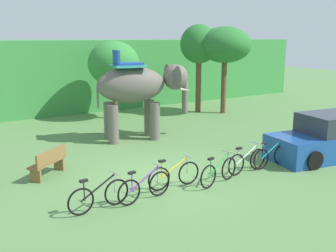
{
  "coord_description": "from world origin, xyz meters",
  "views": [
    {
      "loc": [
        -5.98,
        -10.07,
        4.3
      ],
      "look_at": [
        0.93,
        1.0,
        1.3
      ],
      "focal_mm": 41.55,
      "sensor_mm": 36.0,
      "label": 1
    }
  ],
  "objects_px": {
    "bike_black": "(99,196)",
    "bike_yellow": "(174,175)",
    "tree_far_left": "(225,45)",
    "bike_teal": "(271,156)",
    "tree_center_left": "(199,45)",
    "elephant": "(139,88)",
    "wooden_bench": "(49,162)",
    "bike_green": "(219,172)",
    "bike_purple": "(145,187)",
    "parked_car": "(326,140)",
    "bike_white": "(247,161)",
    "tree_far_right": "(114,64)"
  },
  "relations": [
    {
      "from": "elephant",
      "to": "tree_far_left",
      "type": "bearing_deg",
      "value": 20.87
    },
    {
      "from": "elephant",
      "to": "bike_black",
      "type": "distance_m",
      "value": 7.39
    },
    {
      "from": "tree_center_left",
      "to": "tree_far_left",
      "type": "relative_size",
      "value": 1.03
    },
    {
      "from": "bike_black",
      "to": "bike_yellow",
      "type": "distance_m",
      "value": 2.44
    },
    {
      "from": "tree_center_left",
      "to": "parked_car",
      "type": "height_order",
      "value": "tree_center_left"
    },
    {
      "from": "bike_purple",
      "to": "bike_white",
      "type": "height_order",
      "value": "same"
    },
    {
      "from": "bike_purple",
      "to": "bike_teal",
      "type": "relative_size",
      "value": 1.0
    },
    {
      "from": "tree_center_left",
      "to": "tree_far_left",
      "type": "distance_m",
      "value": 1.46
    },
    {
      "from": "tree_center_left",
      "to": "bike_green",
      "type": "height_order",
      "value": "tree_center_left"
    },
    {
      "from": "bike_green",
      "to": "tree_far_right",
      "type": "bearing_deg",
      "value": 82.39
    },
    {
      "from": "bike_black",
      "to": "bike_yellow",
      "type": "relative_size",
      "value": 1.0
    },
    {
      "from": "bike_black",
      "to": "bike_white",
      "type": "bearing_deg",
      "value": 1.33
    },
    {
      "from": "tree_far_right",
      "to": "elephant",
      "type": "relative_size",
      "value": 0.97
    },
    {
      "from": "bike_yellow",
      "to": "wooden_bench",
      "type": "distance_m",
      "value": 4.03
    },
    {
      "from": "bike_white",
      "to": "tree_center_left",
      "type": "bearing_deg",
      "value": 62.4
    },
    {
      "from": "elephant",
      "to": "wooden_bench",
      "type": "bearing_deg",
      "value": -150.16
    },
    {
      "from": "bike_green",
      "to": "bike_teal",
      "type": "distance_m",
      "value": 2.52
    },
    {
      "from": "bike_white",
      "to": "wooden_bench",
      "type": "bearing_deg",
      "value": 151.3
    },
    {
      "from": "bike_green",
      "to": "bike_white",
      "type": "xyz_separation_m",
      "value": [
        1.42,
        0.31,
        0.0
      ]
    },
    {
      "from": "tree_far_right",
      "to": "wooden_bench",
      "type": "distance_m",
      "value": 9.37
    },
    {
      "from": "bike_green",
      "to": "bike_black",
      "type": "bearing_deg",
      "value": 177.03
    },
    {
      "from": "bike_black",
      "to": "wooden_bench",
      "type": "relative_size",
      "value": 1.2
    },
    {
      "from": "bike_purple",
      "to": "bike_yellow",
      "type": "relative_size",
      "value": 1.0
    },
    {
      "from": "parked_car",
      "to": "bike_green",
      "type": "bearing_deg",
      "value": -179.68
    },
    {
      "from": "bike_green",
      "to": "bike_white",
      "type": "relative_size",
      "value": 0.98
    },
    {
      "from": "tree_center_left",
      "to": "bike_yellow",
      "type": "xyz_separation_m",
      "value": [
        -7.58,
        -9.17,
        -3.46
      ]
    },
    {
      "from": "tree_center_left",
      "to": "elephant",
      "type": "height_order",
      "value": "tree_center_left"
    },
    {
      "from": "bike_purple",
      "to": "bike_teal",
      "type": "xyz_separation_m",
      "value": [
        4.96,
        0.18,
        0.0
      ]
    },
    {
      "from": "tree_center_left",
      "to": "parked_car",
      "type": "xyz_separation_m",
      "value": [
        -1.26,
        -9.6,
        -3.19
      ]
    },
    {
      "from": "elephant",
      "to": "wooden_bench",
      "type": "height_order",
      "value": "elephant"
    },
    {
      "from": "elephant",
      "to": "bike_yellow",
      "type": "height_order",
      "value": "elephant"
    },
    {
      "from": "elephant",
      "to": "bike_green",
      "type": "distance_m",
      "value": 6.27
    },
    {
      "from": "bike_purple",
      "to": "tree_far_left",
      "type": "bearing_deg",
      "value": 40.92
    },
    {
      "from": "tree_far_left",
      "to": "bike_green",
      "type": "relative_size",
      "value": 2.91
    },
    {
      "from": "bike_purple",
      "to": "bike_green",
      "type": "distance_m",
      "value": 2.46
    },
    {
      "from": "bike_purple",
      "to": "parked_car",
      "type": "height_order",
      "value": "parked_car"
    },
    {
      "from": "tree_far_left",
      "to": "elephant",
      "type": "relative_size",
      "value": 1.15
    },
    {
      "from": "bike_white",
      "to": "elephant",
      "type": "bearing_deg",
      "value": 99.24
    },
    {
      "from": "tree_far_left",
      "to": "wooden_bench",
      "type": "distance_m",
      "value": 13.01
    },
    {
      "from": "bike_yellow",
      "to": "bike_green",
      "type": "height_order",
      "value": "same"
    },
    {
      "from": "tree_far_right",
      "to": "bike_purple",
      "type": "xyz_separation_m",
      "value": [
        -3.86,
        -10.41,
        -2.53
      ]
    },
    {
      "from": "tree_far_left",
      "to": "bike_teal",
      "type": "distance_m",
      "value": 10.19
    },
    {
      "from": "tree_far_left",
      "to": "bike_purple",
      "type": "xyz_separation_m",
      "value": [
        -9.77,
        -8.47,
        -3.45
      ]
    },
    {
      "from": "bike_purple",
      "to": "wooden_bench",
      "type": "xyz_separation_m",
      "value": [
        -1.65,
        3.23,
        0.09
      ]
    },
    {
      "from": "parked_car",
      "to": "tree_far_right",
      "type": "bearing_deg",
      "value": 109.07
    },
    {
      "from": "tree_center_left",
      "to": "bike_green",
      "type": "distance_m",
      "value": 12.01
    },
    {
      "from": "bike_black",
      "to": "tree_center_left",
      "type": "bearing_deg",
      "value": 43.3
    },
    {
      "from": "tree_far_left",
      "to": "bike_teal",
      "type": "xyz_separation_m",
      "value": [
        -4.81,
        -8.29,
        -3.45
      ]
    },
    {
      "from": "elephant",
      "to": "bike_green",
      "type": "bearing_deg",
      "value": -94.79
    },
    {
      "from": "bike_green",
      "to": "wooden_bench",
      "type": "height_order",
      "value": "bike_green"
    }
  ]
}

